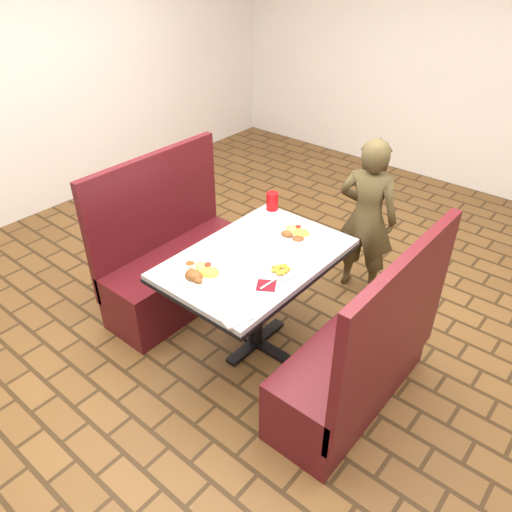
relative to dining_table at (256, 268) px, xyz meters
name	(u,v)px	position (x,y,z in m)	size (l,w,h in m)	color
room	(256,64)	(0.00, 0.00, 1.26)	(7.00, 7.04, 2.82)	brown
dining_table	(256,268)	(0.00, 0.00, 0.00)	(0.81, 1.21, 0.75)	#A7A9AC
booth_bench_left	(176,265)	(-0.80, 0.00, -0.32)	(0.47, 1.20, 1.17)	#551318
booth_bench_right	(359,363)	(0.80, 0.00, -0.32)	(0.47, 1.20, 1.17)	#551318
diner_person	(367,218)	(0.20, 1.08, -0.02)	(0.46, 0.30, 1.27)	brown
near_dinner_plate	(201,272)	(-0.11, -0.38, 0.13)	(0.28, 0.28, 0.09)	white
far_dinner_plate	(295,232)	(0.04, 0.36, 0.12)	(0.27, 0.27, 0.07)	white
plantain_plate	(281,270)	(0.23, -0.03, 0.11)	(0.19, 0.19, 0.03)	white
maroon_napkin	(266,285)	(0.25, -0.20, 0.10)	(0.11, 0.11, 0.00)	#5F0E16
spoon_utensil	(269,283)	(0.25, -0.18, 0.10)	(0.01, 0.14, 0.00)	silver
red_tumbler	(272,201)	(-0.31, 0.56, 0.16)	(0.09, 0.09, 0.13)	red
paper_napkin	(232,312)	(0.26, -0.51, 0.10)	(0.22, 0.16, 0.01)	white
knife_utensil	(216,276)	(-0.04, -0.33, 0.11)	(0.01, 0.15, 0.00)	silver
fork_utensil	(204,270)	(-0.13, -0.33, 0.11)	(0.01, 0.17, 0.00)	silver
lettuce_shreds	(267,254)	(0.04, 0.06, 0.10)	(0.28, 0.32, 0.00)	#96C24D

